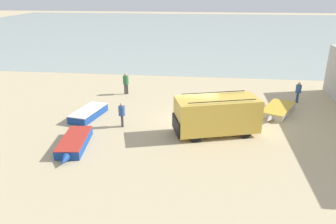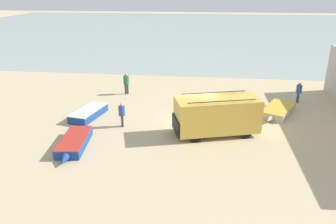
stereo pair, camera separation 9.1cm
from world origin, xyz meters
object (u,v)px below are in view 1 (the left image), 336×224
object	(u,v)px
fishing_rowboat_2	(74,143)
fishing_rowboat_0	(277,110)
fishing_rowboat_1	(90,113)
fisherman_0	(126,82)
fisherman_1	(122,113)
fisherman_2	(298,90)
parked_van	(216,114)

from	to	relation	value
fishing_rowboat_2	fishing_rowboat_0	bearing A→B (deg)	111.49
fishing_rowboat_1	fisherman_0	xyz separation A→B (m)	(1.35, 5.32, 0.79)
fishing_rowboat_0	fisherman_1	size ratio (longest dim) A/B	2.61
fishing_rowboat_1	fisherman_1	distance (m)	3.17
fishing_rowboat_1	fishing_rowboat_2	distance (m)	4.74
fisherman_0	fisherman_2	xyz separation A→B (m)	(13.85, -0.49, -0.10)
parked_van	fishing_rowboat_2	world-z (taller)	parked_van
fishing_rowboat_2	fisherman_0	size ratio (longest dim) A/B	2.33
fishing_rowboat_0	fisherman_0	world-z (taller)	fisherman_0
fishing_rowboat_1	fisherman_2	world-z (taller)	fisherman_2
parked_van	fisherman_0	distance (m)	10.29
parked_van	fishing_rowboat_2	xyz separation A→B (m)	(-7.99, -2.84, -1.00)
fishing_rowboat_2	fisherman_1	bearing A→B (deg)	141.40
fisherman_2	fishing_rowboat_1	bearing A→B (deg)	19.06
fishing_rowboat_2	parked_van	bearing A→B (deg)	102.58
fishing_rowboat_0	fishing_rowboat_2	distance (m)	14.16
fisherman_1	fisherman_2	xyz separation A→B (m)	(12.47, 6.29, 0.01)
parked_van	fisherman_1	bearing A→B (deg)	-20.60
fishing_rowboat_2	fisherman_0	world-z (taller)	fisherman_0
fisherman_2	fisherman_1	bearing A→B (deg)	28.18
fishing_rowboat_0	fisherman_0	bearing A→B (deg)	-78.62
fishing_rowboat_1	fisherman_0	distance (m)	5.55
fisherman_0	fisherman_1	size ratio (longest dim) A/B	1.12
fisherman_0	fisherman_1	world-z (taller)	fisherman_0
fishing_rowboat_0	fisherman_1	world-z (taller)	fisherman_1
fishing_rowboat_0	fisherman_2	world-z (taller)	fisherman_2
parked_van	fishing_rowboat_1	bearing A→B (deg)	-28.84
fishing_rowboat_0	fisherman_0	xyz separation A→B (m)	(-11.83, 3.25, 0.82)
parked_van	fishing_rowboat_2	bearing A→B (deg)	2.65
fishing_rowboat_2	fisherman_2	distance (m)	17.32
fishing_rowboat_1	fishing_rowboat_2	world-z (taller)	fishing_rowboat_1
fishing_rowboat_1	fisherman_2	size ratio (longest dim) A/B	2.47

